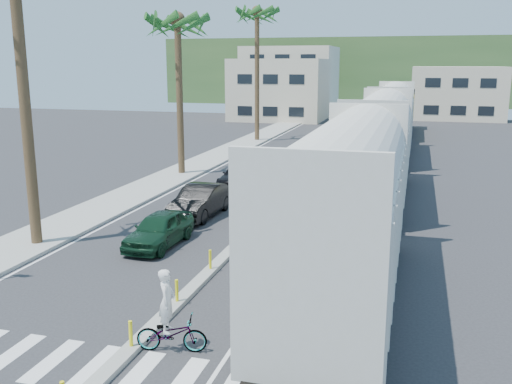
% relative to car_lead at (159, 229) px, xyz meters
% --- Properties ---
extents(ground, '(140.00, 140.00, 0.00)m').
position_rel_car_lead_xyz_m(ground, '(3.09, -7.35, -0.71)').
color(ground, '#28282B').
rests_on(ground, ground).
extents(sidewalk, '(3.00, 90.00, 0.15)m').
position_rel_car_lead_xyz_m(sidewalk, '(-5.41, 17.65, -0.63)').
color(sidewalk, gray).
rests_on(sidewalk, ground).
extents(rails, '(1.56, 100.00, 0.06)m').
position_rel_car_lead_xyz_m(rails, '(8.09, 20.65, -0.68)').
color(rails, black).
rests_on(rails, ground).
extents(median, '(0.45, 60.00, 0.85)m').
position_rel_car_lead_xyz_m(median, '(3.09, 12.61, -0.62)').
color(median, gray).
rests_on(median, ground).
extents(crosswalk, '(14.00, 2.20, 0.01)m').
position_rel_car_lead_xyz_m(crosswalk, '(3.09, -9.35, -0.70)').
color(crosswalk, silver).
rests_on(crosswalk, ground).
extents(lane_markings, '(9.42, 90.00, 0.01)m').
position_rel_car_lead_xyz_m(lane_markings, '(0.94, 17.65, -0.70)').
color(lane_markings, silver).
rests_on(lane_markings, ground).
extents(freight_train, '(3.00, 60.94, 5.85)m').
position_rel_car_lead_xyz_m(freight_train, '(8.09, 16.59, 2.20)').
color(freight_train, beige).
rests_on(freight_train, ground).
extents(palm_trees, '(3.50, 37.20, 13.75)m').
position_rel_car_lead_xyz_m(palm_trees, '(-5.01, 15.35, 10.10)').
color(palm_trees, brown).
rests_on(palm_trees, ground).
extents(buildings, '(38.00, 27.00, 10.00)m').
position_rel_car_lead_xyz_m(buildings, '(-3.32, 64.30, 3.66)').
color(buildings, beige).
rests_on(buildings, ground).
extents(hillside, '(80.00, 20.00, 12.00)m').
position_rel_car_lead_xyz_m(hillside, '(3.09, 92.65, 5.29)').
color(hillside, '#385628').
rests_on(hillside, ground).
extents(car_lead, '(1.97, 4.27, 1.41)m').
position_rel_car_lead_xyz_m(car_lead, '(0.00, 0.00, 0.00)').
color(car_lead, '#10311E').
rests_on(car_lead, ground).
extents(car_second, '(2.08, 4.89, 1.56)m').
position_rel_car_lead_xyz_m(car_second, '(-0.05, 4.83, 0.07)').
color(car_second, black).
rests_on(car_second, ground).
extents(car_third, '(1.80, 4.33, 1.25)m').
position_rel_car_lead_xyz_m(car_third, '(-0.43, 12.30, -0.08)').
color(car_third, black).
rests_on(car_third, ground).
extents(car_rear, '(2.94, 4.90, 1.25)m').
position_rel_car_lead_xyz_m(car_rear, '(-0.22, 16.28, -0.08)').
color(car_rear, '#949699').
rests_on(car_rear, ground).
extents(cyclist, '(1.36, 2.11, 2.25)m').
position_rel_car_lead_xyz_m(cyclist, '(4.09, -8.05, 0.00)').
color(cyclist, '#9EA0A5').
rests_on(cyclist, ground).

